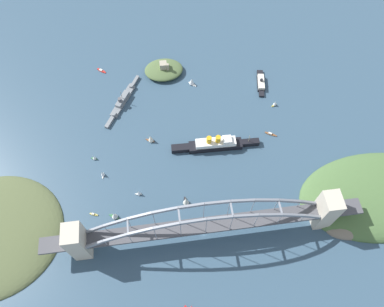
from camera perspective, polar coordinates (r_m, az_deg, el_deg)
name	(u,v)px	position (r m, az deg, el deg)	size (l,w,h in m)	color
ground_plane	(204,234)	(334.68, 1.82, -12.55)	(1400.00, 1400.00, 0.00)	#334C60
harbor_arch_bridge	(204,225)	(310.35, 1.95, -11.14)	(273.52, 17.96, 58.48)	#BCB29E
headland_east_shore	(379,197)	(389.64, 27.23, -6.10)	(156.27, 91.30, 28.12)	#476638
ocean_liner	(215,144)	(368.40, 3.65, 1.46)	(90.10, 13.33, 18.54)	black
naval_cruiser	(122,101)	(409.73, -10.86, 8.14)	(40.55, 68.69, 16.79)	slate
harbor_ferry_steamer	(261,83)	(426.71, 10.75, 10.89)	(12.43, 38.61, 8.10)	black
fort_island_mid_harbor	(164,70)	(430.80, -4.46, 12.98)	(44.10, 34.65, 16.34)	#4C6038
small_boat_0	(139,193)	(348.56, -8.36, -6.13)	(6.46, 4.05, 7.42)	silver
small_boat_1	(94,157)	(375.70, -15.11, -0.61)	(6.19, 4.40, 6.10)	#2D6B3D
small_boat_2	(151,138)	(374.01, -6.51, 2.37)	(9.11, 7.11, 10.96)	brown
small_boat_3	(94,214)	(351.71, -15.18, -9.19)	(7.78, 3.94, 2.28)	gold
small_boat_4	(102,174)	(363.95, -13.87, -3.09)	(4.11, 6.56, 7.72)	silver
small_boat_5	(101,71)	(446.75, -14.04, 12.52)	(10.66, 9.16, 1.79)	#B2231E
small_boat_6	(186,201)	(339.61, -0.96, -7.45)	(6.20, 10.30, 11.88)	black
small_boat_7	(192,82)	(417.95, -0.06, 11.23)	(8.83, 8.81, 9.52)	silver
small_boat_8	(114,216)	(342.85, -12.11, -9.50)	(9.17, 7.29, 9.66)	#2D6B3D
small_boat_9	(271,134)	(388.42, 12.22, 3.02)	(11.84, 7.55, 2.28)	brown
small_boat_10	(275,104)	(409.93, 12.87, 7.65)	(6.20, 4.89, 6.57)	gold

